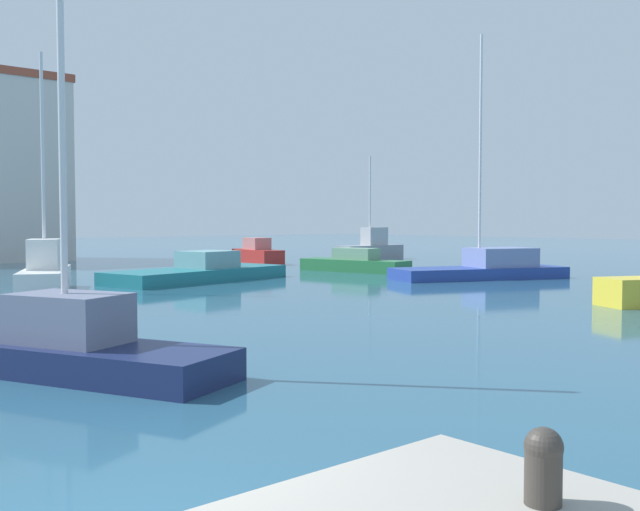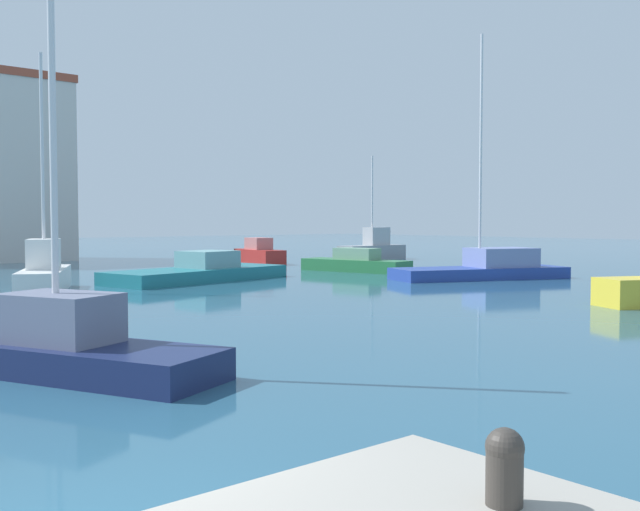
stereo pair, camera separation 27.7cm
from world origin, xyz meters
TOP-DOWN VIEW (x-y plane):
  - water at (15.00, 20.00)m, footprint 160.00×160.00m
  - mooring_bollard at (1.62, -2.75)m, footprint 0.24×0.24m
  - sailboat_grey_mid_harbor at (32.38, 29.48)m, footprint 5.10×1.59m
  - motorboat_red_center_channel at (23.56, 30.18)m, footprint 1.92×4.26m
  - sailboat_blue_near_pier at (24.96, 14.73)m, footprint 8.29×5.14m
  - sailboat_white_inner_mooring at (7.54, 21.26)m, footprint 3.63×5.42m
  - sailboat_navy_distant_north at (2.60, 7.04)m, footprint 4.07×6.30m
  - motorboat_teal_far_right at (14.53, 22.07)m, footprint 8.84×4.62m
  - motorboat_green_behind_lamppost at (23.59, 21.84)m, footprint 2.82×6.03m

SIDE VIEW (x-z plane):
  - water at x=15.00m, z-range 0.00..0.00m
  - motorboat_teal_far_right at x=14.53m, z-range -0.25..1.03m
  - motorboat_green_behind_lamppost at x=23.59m, z-range -0.17..1.03m
  - sailboat_navy_distant_north at x=2.60m, z-range -3.67..4.67m
  - sailboat_blue_near_pier at x=24.96m, z-range -4.87..5.94m
  - motorboat_red_center_channel at x=23.56m, z-range -0.19..1.38m
  - sailboat_white_inner_mooring at x=7.54m, z-range -3.61..4.99m
  - sailboat_grey_mid_harbor at x=32.38m, z-range -2.71..4.17m
  - mooring_bollard at x=1.62m, z-range 0.90..1.37m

